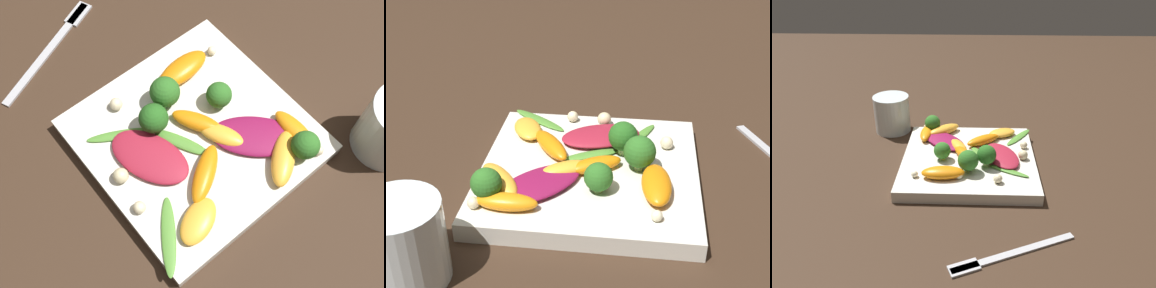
{
  "view_description": "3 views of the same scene",
  "coord_description": "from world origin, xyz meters",
  "views": [
    {
      "loc": [
        0.16,
        0.19,
        0.51
      ],
      "look_at": [
        0.02,
        0.02,
        0.04
      ],
      "focal_mm": 42.0,
      "sensor_mm": 36.0,
      "label": 1
    },
    {
      "loc": [
        -0.53,
        -0.05,
        0.36
      ],
      "look_at": [
        0.01,
        0.02,
        0.04
      ],
      "focal_mm": 50.0,
      "sensor_mm": 36.0,
      "label": 2
    },
    {
      "loc": [
        0.01,
        -0.63,
        0.39
      ],
      "look_at": [
        -0.01,
        0.01,
        0.04
      ],
      "focal_mm": 35.0,
      "sensor_mm": 36.0,
      "label": 3
    }
  ],
  "objects": [
    {
      "name": "ground_plane",
      "position": [
        0.0,
        0.0,
        0.0
      ],
      "size": [
        2.4,
        2.4,
        0.0
      ],
      "primitive_type": "plane",
      "color": "#382619"
    },
    {
      "name": "plate",
      "position": [
        0.0,
        0.0,
        0.01
      ],
      "size": [
        0.25,
        0.25,
        0.02
      ],
      "color": "silver",
      "rests_on": "ground_plane"
    },
    {
      "name": "fork",
      "position": [
        0.05,
        -0.25,
        0.0
      ],
      "size": [
        0.18,
        0.09,
        0.01
      ],
      "color": "#B2B2B7",
      "rests_on": "ground_plane"
    },
    {
      "name": "radicchio_leaf_0",
      "position": [
        0.06,
        -0.01,
        0.03
      ],
      "size": [
        0.09,
        0.11,
        0.01
      ],
      "color": "maroon",
      "rests_on": "plate"
    },
    {
      "name": "radicchio_leaf_1",
      "position": [
        -0.05,
        0.05,
        0.03
      ],
      "size": [
        0.12,
        0.11,
        0.01
      ],
      "color": "maroon",
      "rests_on": "plate"
    },
    {
      "name": "orange_segment_0",
      "position": [
        -0.04,
        -0.08,
        0.03
      ],
      "size": [
        0.08,
        0.04,
        0.02
      ],
      "color": "orange",
      "rests_on": "plate"
    },
    {
      "name": "orange_segment_1",
      "position": [
        -0.01,
        -0.01,
        0.03
      ],
      "size": [
        0.05,
        0.07,
        0.02
      ],
      "color": "orange",
      "rests_on": "plate"
    },
    {
      "name": "orange_segment_2",
      "position": [
        -0.02,
        0.03,
        0.03
      ],
      "size": [
        0.05,
        0.06,
        0.02
      ],
      "color": "#FCAD33",
      "rests_on": "plate"
    },
    {
      "name": "orange_segment_3",
      "position": [
        -0.06,
        0.09,
        0.03
      ],
      "size": [
        0.07,
        0.07,
        0.02
      ],
      "color": "#FCAD33",
      "rests_on": "plate"
    },
    {
      "name": "orange_segment_4",
      "position": [
        0.07,
        0.09,
        0.03
      ],
      "size": [
        0.07,
        0.05,
        0.01
      ],
      "color": "#FCAD33",
      "rests_on": "plate"
    },
    {
      "name": "orange_segment_5",
      "position": [
        -0.09,
        0.08,
        0.03
      ],
      "size": [
        0.02,
        0.07,
        0.02
      ],
      "color": "orange",
      "rests_on": "plate"
    },
    {
      "name": "orange_segment_6",
      "position": [
        0.03,
        0.05,
        0.03
      ],
      "size": [
        0.08,
        0.06,
        0.02
      ],
      "color": "orange",
      "rests_on": "plate"
    },
    {
      "name": "broccoli_floret_0",
      "position": [
        0.03,
        -0.04,
        0.05
      ],
      "size": [
        0.04,
        0.04,
        0.04
      ],
      "color": "#7A9E51",
      "rests_on": "plate"
    },
    {
      "name": "broccoli_floret_1",
      "position": [
        -0.08,
        0.1,
        0.04
      ],
      "size": [
        0.03,
        0.03,
        0.04
      ],
      "color": "#7A9E51",
      "rests_on": "plate"
    },
    {
      "name": "broccoli_floret_2",
      "position": [
        -0.05,
        -0.01,
        0.04
      ],
      "size": [
        0.03,
        0.03,
        0.04
      ],
      "color": "#7A9E51",
      "rests_on": "plate"
    },
    {
      "name": "broccoli_floret_3",
      "position": [
        -0.0,
        -0.06,
        0.05
      ],
      "size": [
        0.04,
        0.04,
        0.04
      ],
      "color": "#7A9E51",
      "rests_on": "plate"
    },
    {
      "name": "arugula_sprig_0",
      "position": [
        0.02,
        0.0,
        0.02
      ],
      "size": [
        0.05,
        0.07,
        0.01
      ],
      "color": "#518E33",
      "rests_on": "plate"
    },
    {
      "name": "arugula_sprig_1",
      "position": [
        0.1,
        0.08,
        0.02
      ],
      "size": [
        0.07,
        0.08,
        0.0
      ],
      "color": "#518E33",
      "rests_on": "plate"
    },
    {
      "name": "arugula_sprig_2",
      "position": [
        0.07,
        -0.06,
        0.02
      ],
      "size": [
        0.08,
        0.05,
        0.0
      ],
      "color": "#518E33",
      "rests_on": "plate"
    },
    {
      "name": "macadamia_nut_0",
      "position": [
        -0.02,
        -0.08,
        0.03
      ],
      "size": [
        0.01,
        0.01,
        0.01
      ],
      "color": "beige",
      "rests_on": "plate"
    },
    {
      "name": "macadamia_nut_1",
      "position": [
        0.1,
        -0.01,
        0.03
      ],
      "size": [
        0.02,
        0.02,
        0.02
      ],
      "color": "beige",
      "rests_on": "plate"
    },
    {
      "name": "macadamia_nut_2",
      "position": [
        -0.09,
        -0.08,
        0.03
      ],
      "size": [
        0.01,
        0.01,
        0.01
      ],
      "color": "beige",
      "rests_on": "plate"
    },
    {
      "name": "macadamia_nut_3",
      "position": [
        0.05,
        -0.09,
        0.03
      ],
      "size": [
        0.02,
        0.02,
        0.02
      ],
      "color": "beige",
      "rests_on": "plate"
    },
    {
      "name": "macadamia_nut_4",
      "position": [
        0.11,
        0.03,
        0.03
      ],
      "size": [
        0.01,
        0.01,
        0.01
      ],
      "color": "beige",
      "rests_on": "plate"
    },
    {
      "name": "macadamia_nut_5",
      "position": [
        -0.1,
        0.11,
        0.03
      ],
      "size": [
        0.01,
        0.01,
        0.01
      ],
      "color": "beige",
      "rests_on": "plate"
    }
  ]
}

